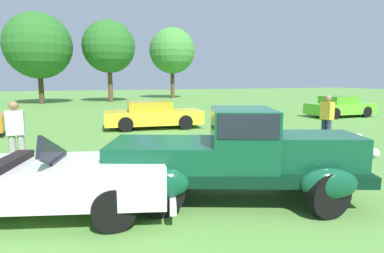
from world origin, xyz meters
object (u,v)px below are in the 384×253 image
at_px(feature_pickup_truck, 237,154).
at_px(show_car_yellow, 153,115).
at_px(spectator_between_cars, 16,133).
at_px(spectator_near_truck, 327,118).
at_px(neighbor_convertible, 46,179).
at_px(show_car_lime, 340,107).

xyz_separation_m(feature_pickup_truck, show_car_yellow, (0.45, 9.04, -0.27)).
bearing_deg(feature_pickup_truck, show_car_yellow, 87.13).
xyz_separation_m(show_car_yellow, spectator_between_cars, (-4.63, -5.35, 0.31)).
relative_size(show_car_yellow, spectator_near_truck, 2.63).
height_order(neighbor_convertible, show_car_yellow, neighbor_convertible).
bearing_deg(spectator_between_cars, show_car_yellow, 49.16).
height_order(show_car_yellow, spectator_near_truck, spectator_near_truck).
distance_m(spectator_near_truck, spectator_between_cars, 9.41).
bearing_deg(show_car_lime, spectator_between_cars, -159.66).
bearing_deg(show_car_lime, show_car_yellow, -177.11).
distance_m(show_car_yellow, spectator_near_truck, 7.31).
distance_m(show_car_lime, spectator_near_truck, 8.97).
distance_m(feature_pickup_truck, neighbor_convertible, 3.31).
height_order(feature_pickup_truck, spectator_between_cars, feature_pickup_truck).
bearing_deg(neighbor_convertible, spectator_between_cars, 106.51).
relative_size(neighbor_convertible, spectator_near_truck, 2.79).
xyz_separation_m(show_car_lime, spectator_near_truck, (-6.57, -6.10, 0.31)).
relative_size(neighbor_convertible, show_car_yellow, 1.06).
bearing_deg(show_car_yellow, show_car_lime, 2.89).
relative_size(show_car_yellow, show_car_lime, 1.09).
relative_size(show_car_lime, spectator_between_cars, 2.42).
relative_size(neighbor_convertible, show_car_lime, 1.15).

